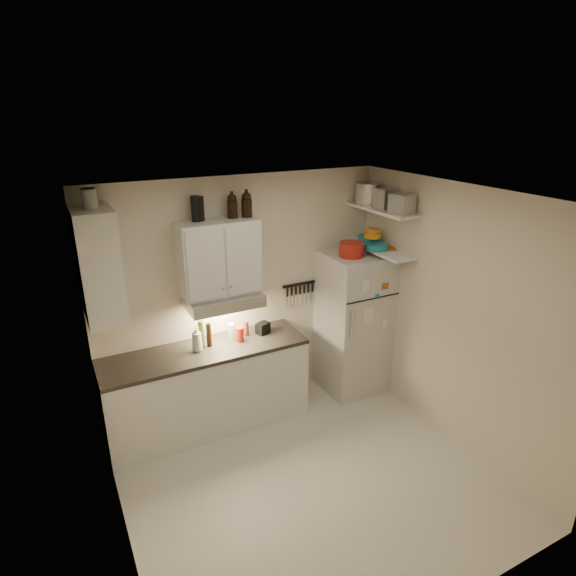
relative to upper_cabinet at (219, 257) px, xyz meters
name	(u,v)px	position (x,y,z in m)	size (l,w,h in m)	color
floor	(309,480)	(0.30, -1.33, -1.84)	(3.20, 3.00, 0.02)	silver
ceiling	(314,198)	(0.30, -1.33, 0.78)	(3.20, 3.00, 0.02)	white
back_wall	(242,295)	(0.30, 0.18, -0.53)	(3.20, 0.02, 2.60)	beige
left_wall	(108,407)	(-1.31, -1.33, -0.53)	(0.02, 3.00, 2.60)	beige
right_wall	(454,318)	(1.91, -1.33, -0.53)	(0.02, 3.00, 2.60)	beige
base_cabinet	(208,390)	(-0.25, -0.14, -1.39)	(2.10, 0.60, 0.88)	white
countertop	(205,351)	(-0.25, -0.14, -0.93)	(2.10, 0.62, 0.04)	#2B2725
upper_cabinet	(219,257)	(0.00, 0.00, 0.00)	(0.80, 0.33, 0.75)	white
side_cabinet	(99,266)	(-1.14, -0.14, 0.12)	(0.33, 0.55, 1.00)	white
range_hood	(223,300)	(0.00, -0.06, -0.44)	(0.76, 0.46, 0.12)	silver
fridge	(353,323)	(1.55, -0.18, -0.98)	(0.70, 0.68, 1.70)	silver
shelf_hi	(382,209)	(1.75, -0.31, 0.38)	(0.30, 0.95, 0.03)	white
shelf_lo	(379,249)	(1.75, -0.31, -0.07)	(0.30, 0.95, 0.03)	white
knife_strip	(299,284)	(1.00, 0.15, -0.51)	(0.42, 0.02, 0.03)	black
dutch_oven	(351,249)	(1.43, -0.24, -0.05)	(0.27, 0.27, 0.16)	#AA1E13
book_stack	(386,251)	(1.81, -0.36, -0.09)	(0.19, 0.23, 0.08)	#BB5717
spice_jar	(364,248)	(1.64, -0.19, -0.07)	(0.06, 0.06, 0.10)	silver
stock_pot	(369,193)	(1.78, -0.03, 0.50)	(0.32, 0.32, 0.23)	silver
tin_a	(386,198)	(1.78, -0.33, 0.49)	(0.21, 0.19, 0.21)	#AAAAAD
tin_b	(402,204)	(1.75, -0.62, 0.49)	(0.20, 0.20, 0.20)	#AAAAAD
bowl_teal	(368,240)	(1.73, -0.13, 0.00)	(0.24, 0.24, 0.10)	teal
bowl_orange	(373,235)	(1.72, -0.22, 0.07)	(0.19, 0.19, 0.06)	orange
bowl_yellow	(373,230)	(1.72, -0.22, 0.13)	(0.15, 0.15, 0.05)	#BB7621
plates	(377,247)	(1.68, -0.35, -0.02)	(0.25, 0.25, 0.06)	teal
growler_a	(232,206)	(0.18, 0.03, 0.50)	(0.10, 0.10, 0.24)	black
growler_b	(247,204)	(0.32, 0.01, 0.50)	(0.11, 0.11, 0.25)	black
thermos_a	(200,209)	(-0.14, 0.07, 0.49)	(0.08, 0.08, 0.24)	black
thermos_b	(195,209)	(-0.19, 0.05, 0.50)	(0.08, 0.08, 0.25)	black
side_jar	(89,198)	(-1.13, -0.14, 0.71)	(0.12, 0.12, 0.16)	silver
soap_bottle	(197,337)	(-0.32, -0.13, -0.75)	(0.12, 0.12, 0.31)	white
pepper_mill	(246,328)	(0.25, -0.04, -0.82)	(0.05, 0.05, 0.16)	#57281A
oil_bottle	(201,335)	(-0.26, -0.09, -0.76)	(0.06, 0.06, 0.30)	#4D5C17
vinegar_bottle	(209,335)	(-0.18, -0.09, -0.78)	(0.05, 0.05, 0.26)	black
clear_bottle	(231,332)	(0.07, -0.06, -0.81)	(0.06, 0.06, 0.18)	silver
red_jar	(240,334)	(0.14, -0.13, -0.83)	(0.08, 0.08, 0.16)	#AA1E13
caddy	(263,328)	(0.43, -0.07, -0.84)	(0.14, 0.10, 0.12)	black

